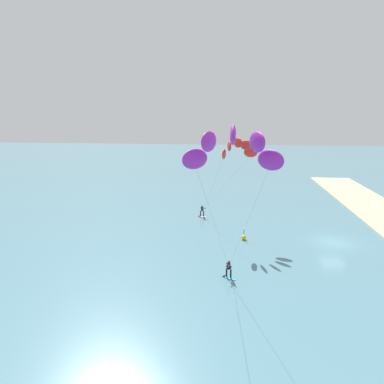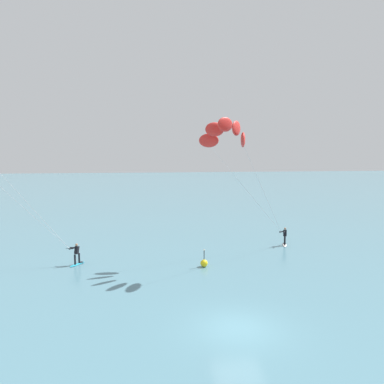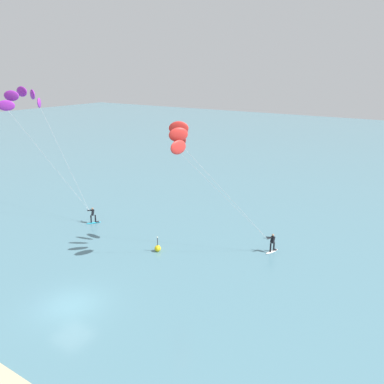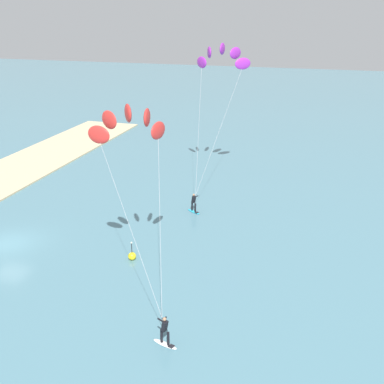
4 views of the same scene
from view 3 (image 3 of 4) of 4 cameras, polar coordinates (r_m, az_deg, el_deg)
ground_plane at (r=29.60m, az=-16.75°, el=-15.00°), size 240.00×240.00×0.00m
kitesurfer_nearshore at (r=32.65m, az=-1.22°, el=7.15°), size 8.87×7.55×11.32m
kitesurfer_mid_water at (r=47.67m, az=-22.37°, el=11.52°), size 10.96×5.48×13.47m
marker_buoy at (r=35.80m, az=-4.85°, el=-7.87°), size 0.56×0.56×1.38m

